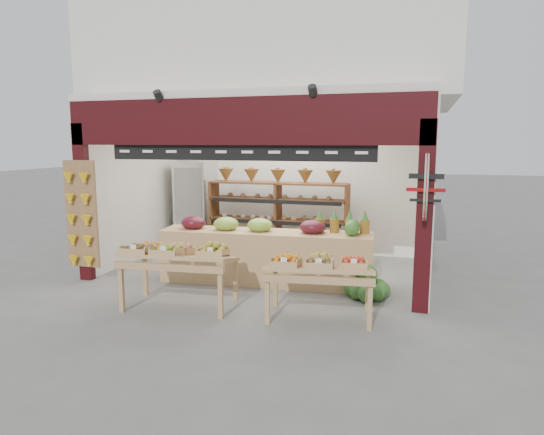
{
  "coord_description": "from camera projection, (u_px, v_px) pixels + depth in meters",
  "views": [
    {
      "loc": [
        2.69,
        -7.87,
        2.35
      ],
      "look_at": [
        0.32,
        -0.2,
        1.09
      ],
      "focal_mm": 32.0,
      "sensor_mm": 36.0,
      "label": 1
    }
  ],
  "objects": [
    {
      "name": "back_shelving",
      "position": [
        278.0,
        202.0,
        9.92
      ],
      "size": [
        2.9,
        0.47,
        1.8
      ],
      "color": "brown",
      "rests_on": "ground"
    },
    {
      "name": "banana_board",
      "position": [
        80.0,
        216.0,
        8.09
      ],
      "size": [
        0.6,
        0.15,
        1.8
      ],
      "color": "olive",
      "rests_on": "ground"
    },
    {
      "name": "display_table_right",
      "position": [
        316.0,
        266.0,
        6.46
      ],
      "size": [
        1.52,
        0.98,
        0.93
      ],
      "color": "tan",
      "rests_on": "ground"
    },
    {
      "name": "cardboard_stack",
      "position": [
        192.0,
        256.0,
        9.07
      ],
      "size": [
        1.03,
        0.75,
        0.65
      ],
      "color": "beige",
      "rests_on": "ground"
    },
    {
      "name": "watermelon_pile",
      "position": [
        367.0,
        286.0,
        7.36
      ],
      "size": [
        0.7,
        0.67,
        0.51
      ],
      "color": "#1B4918",
      "rests_on": "ground"
    },
    {
      "name": "shop_structure",
      "position": [
        284.0,
        61.0,
        9.49
      ],
      "size": [
        6.36,
        5.12,
        5.4
      ],
      "color": "silver",
      "rests_on": "ground"
    },
    {
      "name": "mid_counter",
      "position": [
        265.0,
        255.0,
        8.1
      ],
      "size": [
        3.56,
        0.98,
        1.1
      ],
      "color": "tan",
      "rests_on": "ground"
    },
    {
      "name": "refrigerator",
      "position": [
        196.0,
        205.0,
        10.75
      ],
      "size": [
        0.75,
        0.75,
        1.92
      ],
      "primitive_type": "cube",
      "rotation": [
        0.0,
        0.0,
        0.0
      ],
      "color": "silver",
      "rests_on": "ground"
    },
    {
      "name": "gift_sign",
      "position": [
        426.0,
        187.0,
        6.42
      ],
      "size": [
        0.04,
        0.93,
        0.92
      ],
      "color": "#A0CAB0",
      "rests_on": "ground"
    },
    {
      "name": "display_table_left",
      "position": [
        173.0,
        254.0,
        6.92
      ],
      "size": [
        1.63,
        1.02,
        0.99
      ],
      "color": "tan",
      "rests_on": "ground"
    },
    {
      "name": "ground",
      "position": [
        258.0,
        276.0,
        8.57
      ],
      "size": [
        60.0,
        60.0,
        0.0
      ],
      "primitive_type": "plane",
      "color": "slate",
      "rests_on": "ground"
    }
  ]
}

